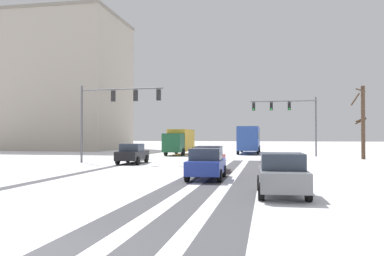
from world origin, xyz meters
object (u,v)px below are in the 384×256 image
(car_blue_third, at_px, (206,164))
(bus_oncoming, at_px, (249,138))
(traffic_signal_near_left, at_px, (114,105))
(bare_tree_sidewalk_far, at_px, (363,121))
(office_building_far_left_block, at_px, (58,84))
(car_black_lead, at_px, (132,154))
(car_grey_fourth, at_px, (282,174))
(box_truck_delivery, at_px, (179,141))
(car_red_second, at_px, (209,159))
(traffic_signal_far_right, at_px, (289,113))

(car_blue_third, bearing_deg, bus_oncoming, 88.38)
(traffic_signal_near_left, height_order, car_blue_third, traffic_signal_near_left)
(car_blue_third, bearing_deg, bare_tree_sidewalk_far, 58.82)
(traffic_signal_near_left, bearing_deg, bus_oncoming, 63.89)
(bare_tree_sidewalk_far, relative_size, office_building_far_left_block, 0.33)
(car_black_lead, distance_m, car_grey_fourth, 19.19)
(car_black_lead, relative_size, office_building_far_left_block, 0.19)
(car_grey_fourth, xyz_separation_m, box_truck_delivery, (-10.79, 30.87, 0.82))
(traffic_signal_near_left, bearing_deg, box_truck_delivery, 81.70)
(car_black_lead, distance_m, car_red_second, 9.22)
(car_blue_third, xyz_separation_m, bare_tree_sidewalk_far, (12.21, 20.17, 2.89))
(bus_oncoming, bearing_deg, office_building_far_left_block, 165.10)
(box_truck_delivery, relative_size, office_building_far_left_block, 0.35)
(bare_tree_sidewalk_far, height_order, office_building_far_left_block, office_building_far_left_block)
(car_blue_third, xyz_separation_m, bus_oncoming, (0.89, 31.45, 1.18))
(box_truck_delivery, bearing_deg, car_grey_fourth, -70.74)
(traffic_signal_near_left, height_order, office_building_far_left_block, office_building_far_left_block)
(box_truck_delivery, distance_m, bare_tree_sidewalk_far, 20.23)
(car_red_second, height_order, bus_oncoming, bus_oncoming)
(car_red_second, bearing_deg, car_blue_third, -83.66)
(traffic_signal_near_left, relative_size, box_truck_delivery, 0.98)
(car_blue_third, relative_size, bare_tree_sidewalk_far, 0.59)
(bus_oncoming, relative_size, box_truck_delivery, 1.47)
(traffic_signal_far_right, relative_size, bare_tree_sidewalk_far, 1.01)
(car_black_lead, height_order, car_grey_fourth, same)
(car_grey_fourth, bearing_deg, bare_tree_sidewalk_far, 71.32)
(traffic_signal_near_left, height_order, bus_oncoming, traffic_signal_near_left)
(car_black_lead, bearing_deg, bus_oncoming, 67.90)
(bus_oncoming, distance_m, box_truck_delivery, 9.82)
(traffic_signal_far_right, bearing_deg, bare_tree_sidewalk_far, -34.37)
(car_blue_third, height_order, bare_tree_sidewalk_far, bare_tree_sidewalk_far)
(office_building_far_left_block, bearing_deg, car_blue_third, -52.27)
(traffic_signal_far_right, bearing_deg, car_blue_third, -102.63)
(bus_oncoming, xyz_separation_m, box_truck_delivery, (-8.01, -5.66, -0.36))
(car_red_second, bearing_deg, bus_oncoming, 87.02)
(traffic_signal_near_left, distance_m, car_blue_third, 14.67)
(car_blue_third, xyz_separation_m, box_truck_delivery, (-7.12, 25.79, 0.82))
(traffic_signal_near_left, relative_size, car_red_second, 1.77)
(traffic_signal_far_right, bearing_deg, bus_oncoming, 124.70)
(car_red_second, bearing_deg, car_black_lead, 140.84)
(bare_tree_sidewalk_far, bearing_deg, car_grey_fourth, -108.68)
(traffic_signal_near_left, relative_size, bus_oncoming, 0.66)
(car_black_lead, xyz_separation_m, car_grey_fourth, (11.33, -15.49, 0.00))
(traffic_signal_far_right, height_order, box_truck_delivery, traffic_signal_far_right)
(bare_tree_sidewalk_far, bearing_deg, box_truck_delivery, 163.79)
(box_truck_delivery, bearing_deg, bus_oncoming, 35.25)
(car_blue_third, height_order, bus_oncoming, bus_oncoming)
(car_red_second, xyz_separation_m, car_grey_fourth, (4.18, -9.67, 0.00))
(traffic_signal_far_right, xyz_separation_m, office_building_far_left_block, (-36.41, 15.17, 5.97))
(traffic_signal_far_right, relative_size, traffic_signal_near_left, 0.98)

